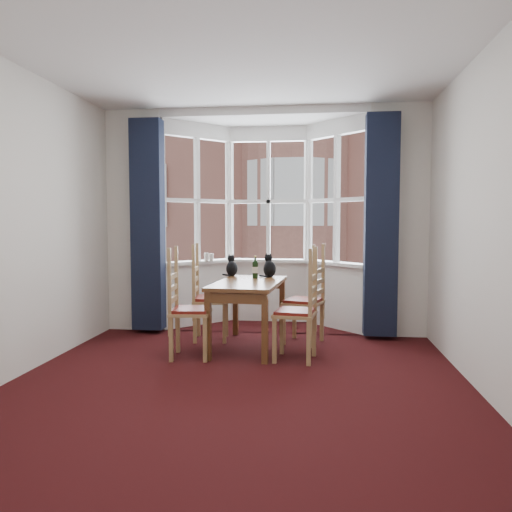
% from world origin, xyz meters
% --- Properties ---
extents(floor, '(4.50, 4.50, 0.00)m').
position_xyz_m(floor, '(0.00, 0.00, 0.00)').
color(floor, black).
rests_on(floor, ground).
extents(ceiling, '(4.50, 4.50, 0.00)m').
position_xyz_m(ceiling, '(0.00, 0.00, 2.80)').
color(ceiling, white).
rests_on(ceiling, floor).
extents(wall_left, '(0.00, 4.50, 4.50)m').
position_xyz_m(wall_left, '(-2.00, 0.00, 1.40)').
color(wall_left, silver).
rests_on(wall_left, floor).
extents(wall_right, '(0.00, 4.50, 4.50)m').
position_xyz_m(wall_right, '(2.00, 0.00, 1.40)').
color(wall_right, silver).
rests_on(wall_right, floor).
extents(wall_near, '(4.00, 0.00, 4.00)m').
position_xyz_m(wall_near, '(0.00, -2.25, 1.40)').
color(wall_near, silver).
rests_on(wall_near, floor).
extents(wall_back_pier_left, '(0.70, 0.12, 2.80)m').
position_xyz_m(wall_back_pier_left, '(-1.65, 2.25, 1.40)').
color(wall_back_pier_left, silver).
rests_on(wall_back_pier_left, floor).
extents(wall_back_pier_right, '(0.70, 0.12, 2.80)m').
position_xyz_m(wall_back_pier_right, '(1.65, 2.25, 1.40)').
color(wall_back_pier_right, silver).
rests_on(wall_back_pier_right, floor).
extents(bay_window, '(2.76, 0.94, 2.80)m').
position_xyz_m(bay_window, '(0.00, 2.75, 1.40)').
color(bay_window, white).
rests_on(bay_window, floor).
extents(curtain_left, '(0.38, 0.22, 2.60)m').
position_xyz_m(curtain_left, '(-1.42, 2.07, 1.35)').
color(curtain_left, '#151C31').
rests_on(curtain_left, floor).
extents(curtain_right, '(0.38, 0.22, 2.60)m').
position_xyz_m(curtain_right, '(1.42, 2.07, 1.35)').
color(curtain_right, '#151C31').
rests_on(curtain_right, floor).
extents(dining_table, '(0.78, 1.32, 0.74)m').
position_xyz_m(dining_table, '(-0.07, 1.46, 0.64)').
color(dining_table, brown).
rests_on(dining_table, floor).
extents(chair_left_near, '(0.43, 0.45, 0.92)m').
position_xyz_m(chair_left_near, '(-0.70, 1.00, 0.47)').
color(chair_left_near, '#A4814F').
rests_on(chair_left_near, floor).
extents(chair_left_far, '(0.45, 0.46, 0.92)m').
position_xyz_m(chair_left_far, '(-0.66, 1.77, 0.47)').
color(chair_left_far, '#A4814F').
rests_on(chair_left_far, floor).
extents(chair_right_near, '(0.45, 0.47, 0.92)m').
position_xyz_m(chair_right_near, '(0.55, 1.03, 0.47)').
color(chair_right_near, '#A4814F').
rests_on(chair_right_near, floor).
extents(chair_right_far, '(0.51, 0.52, 0.92)m').
position_xyz_m(chair_right_far, '(0.61, 1.72, 0.47)').
color(chair_right_far, '#A4814F').
rests_on(chair_right_far, floor).
extents(cat_left, '(0.19, 0.22, 0.27)m').
position_xyz_m(cat_left, '(-0.35, 2.01, 0.84)').
color(cat_left, black).
rests_on(cat_left, dining_table).
extents(cat_right, '(0.20, 0.24, 0.29)m').
position_xyz_m(cat_right, '(0.11, 1.94, 0.85)').
color(cat_right, black).
rests_on(cat_right, dining_table).
extents(wine_bottle, '(0.07, 0.07, 0.26)m').
position_xyz_m(wine_bottle, '(-0.04, 1.78, 0.85)').
color(wine_bottle, black).
rests_on(wine_bottle, dining_table).
extents(candle_tall, '(0.06, 0.06, 0.11)m').
position_xyz_m(candle_tall, '(-0.80, 2.60, 0.92)').
color(candle_tall, white).
rests_on(candle_tall, bay_window).
extents(candle_short, '(0.06, 0.06, 0.10)m').
position_xyz_m(candle_short, '(-0.74, 2.63, 0.92)').
color(candle_short, white).
rests_on(candle_short, bay_window).
extents(street, '(80.00, 80.00, 0.00)m').
position_xyz_m(street, '(0.00, 32.25, -6.00)').
color(street, '#333335').
rests_on(street, ground).
extents(tenement_building, '(18.40, 7.80, 15.20)m').
position_xyz_m(tenement_building, '(0.00, 14.01, 1.60)').
color(tenement_building, '#A16253').
rests_on(tenement_building, street).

